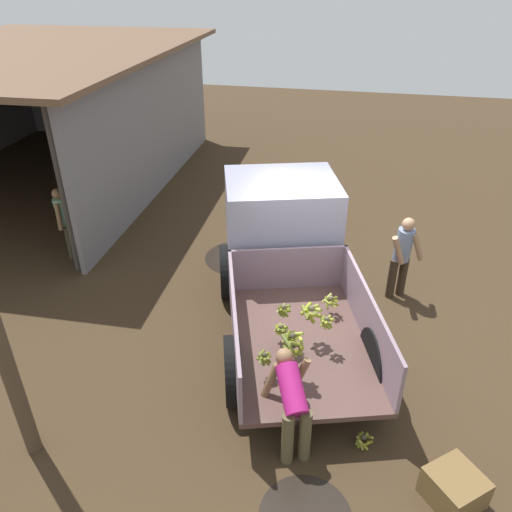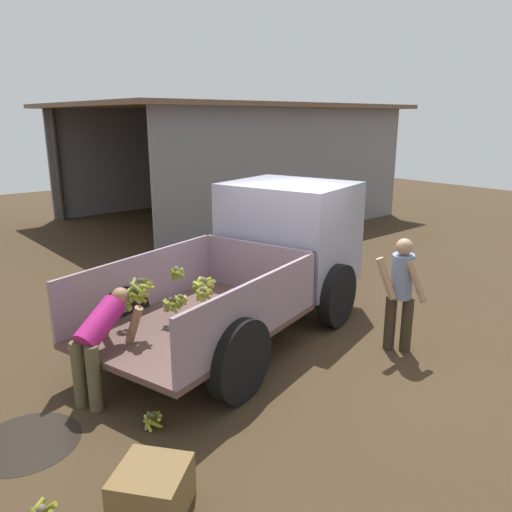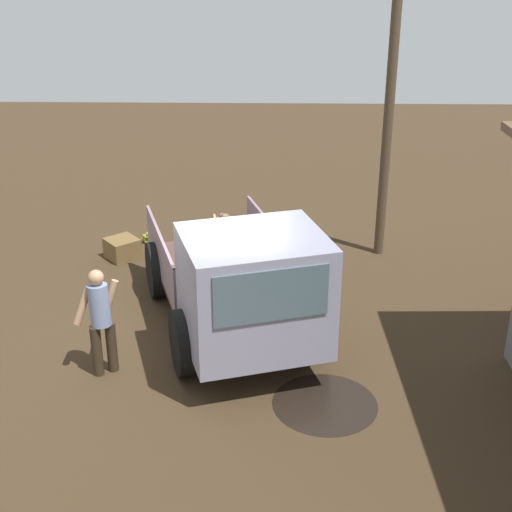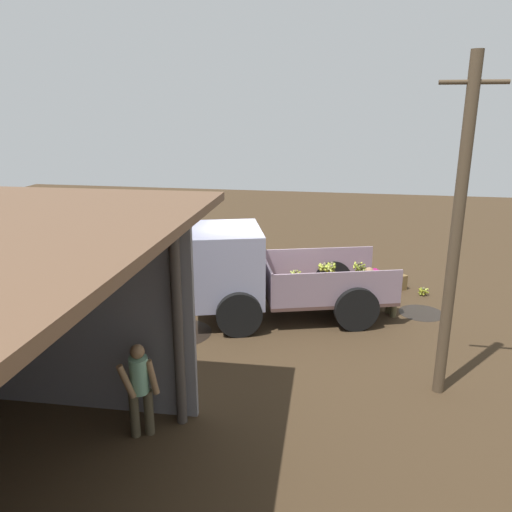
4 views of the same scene
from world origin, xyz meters
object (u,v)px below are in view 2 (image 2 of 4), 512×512
Objects in this scene: person_worker_loading at (100,338)px; banana_bunch_on_ground_1 at (153,420)px; person_foreground_visitor at (401,290)px; person_bystander_near_shed at (166,218)px; wooden_crate_0 at (152,490)px; cargo_truck at (275,248)px.

person_worker_loading is 1.14m from banana_bunch_on_ground_1.
person_foreground_visitor reaches higher than person_bystander_near_shed.
person_bystander_near_shed is 7.24m from banana_bunch_on_ground_1.
banana_bunch_on_ground_1 is at bearing 62.46° from wooden_crate_0.
cargo_truck is 8.88× the size of wooden_crate_0.
cargo_truck is 3.28m from person_worker_loading.
person_bystander_near_shed is (0.58, 4.65, -0.31)m from cargo_truck.
person_foreground_visitor reaches higher than person_worker_loading.
person_foreground_visitor is at bearing 7.54° from wooden_crate_0.
person_worker_loading reaches higher than wooden_crate_0.
person_foreground_visitor is 6.42× the size of banana_bunch_on_ground_1.
person_worker_loading is (-3.68, 1.42, -0.15)m from person_foreground_visitor.
person_foreground_visitor is 2.87× the size of wooden_crate_0.
person_worker_loading is 2.07m from wooden_crate_0.
person_bystander_near_shed is 5.97× the size of banana_bunch_on_ground_1.
banana_bunch_on_ground_1 is at bearing 122.93° from person_bystander_near_shed.
person_foreground_visitor is 4.16m from wooden_crate_0.
wooden_crate_0 is (-3.59, -2.60, -0.95)m from cargo_truck.
person_bystander_near_shed is 8.39m from wooden_crate_0.
person_worker_loading reaches higher than banana_bunch_on_ground_1.
wooden_crate_0 is at bearing -161.21° from cargo_truck.
cargo_truck is 3.32× the size of person_bystander_near_shed.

